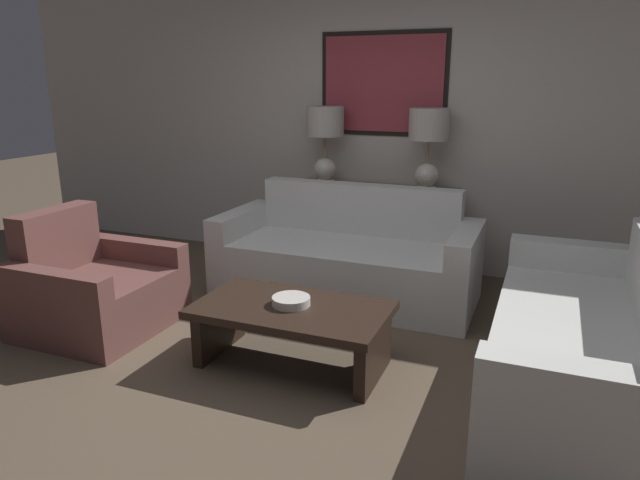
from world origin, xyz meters
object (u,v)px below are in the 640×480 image
at_px(console_table, 373,229).
at_px(couch_by_back_wall, 347,260).
at_px(decorative_bowl, 291,301).
at_px(armchair_near_back_wall, 95,290).
at_px(couch_by_side, 589,349).
at_px(table_lamp_right, 429,137).
at_px(coffee_table, 292,321).
at_px(table_lamp_left, 325,133).

height_order(console_table, couch_by_back_wall, couch_by_back_wall).
bearing_deg(console_table, decorative_bowl, -87.66).
distance_m(console_table, couch_by_back_wall, 0.72).
bearing_deg(console_table, armchair_near_back_wall, -126.34).
relative_size(couch_by_back_wall, couch_by_side, 1.00).
bearing_deg(table_lamp_right, armchair_near_back_wall, -134.31).
bearing_deg(couch_by_side, armchair_near_back_wall, -175.62).
bearing_deg(couch_by_side, couch_by_back_wall, 149.74).
bearing_deg(console_table, coffee_table, -87.41).
bearing_deg(couch_by_back_wall, table_lamp_left, 123.95).
height_order(couch_by_back_wall, coffee_table, couch_by_back_wall).
height_order(couch_by_back_wall, couch_by_side, same).
distance_m(couch_by_side, armchair_near_back_wall, 3.25).
distance_m(table_lamp_left, couch_by_side, 3.01).
distance_m(table_lamp_left, table_lamp_right, 0.96).
xyz_separation_m(table_lamp_right, coffee_table, (-0.39, -2.00, -0.97)).
xyz_separation_m(console_table, couch_by_back_wall, (0.00, -0.71, -0.10)).
relative_size(console_table, couch_by_side, 0.73).
bearing_deg(coffee_table, table_lamp_right, 78.97).
relative_size(table_lamp_left, table_lamp_right, 1.00).
bearing_deg(decorative_bowl, table_lamp_left, 105.78).
height_order(table_lamp_left, decorative_bowl, table_lamp_left).
xyz_separation_m(couch_by_back_wall, decorative_bowl, (0.08, -1.27, 0.12)).
relative_size(table_lamp_left, coffee_table, 0.59).
xyz_separation_m(table_lamp_left, armchair_near_back_wall, (-0.99, -2.00, -0.99)).
bearing_deg(decorative_bowl, table_lamp_right, 78.65).
relative_size(table_lamp_right, decorative_bowl, 2.97).
distance_m(couch_by_side, decorative_bowl, 1.71).
bearing_deg(couch_by_side, table_lamp_right, 126.51).
bearing_deg(console_table, couch_by_side, -44.58).
bearing_deg(decorative_bowl, armchair_near_back_wall, -179.60).
height_order(decorative_bowl, armchair_near_back_wall, armchair_near_back_wall).
relative_size(console_table, coffee_table, 1.28).
bearing_deg(console_table, table_lamp_right, 0.00).
height_order(table_lamp_right, coffee_table, table_lamp_right).
bearing_deg(table_lamp_right, couch_by_side, -53.49).
bearing_deg(decorative_bowl, coffee_table, -52.08).
bearing_deg(couch_by_back_wall, console_table, 90.00).
bearing_deg(coffee_table, armchair_near_back_wall, 179.95).
bearing_deg(couch_by_back_wall, couch_by_side, -30.26).
bearing_deg(coffee_table, couch_by_back_wall, 94.03).
distance_m(table_lamp_left, couch_by_back_wall, 1.29).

